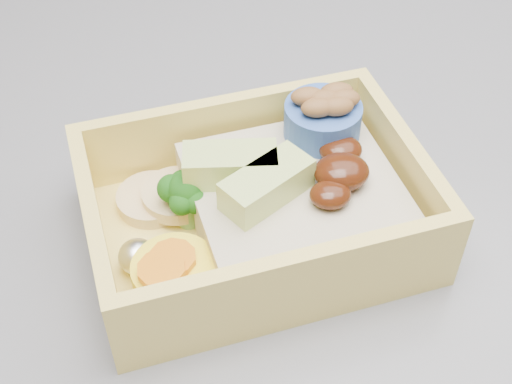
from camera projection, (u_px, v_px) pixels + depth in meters
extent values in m
cube|color=#3D3D42|center=(233.00, 249.00, 0.46)|extent=(1.24, 0.84, 0.04)
cube|color=#EED362|center=(256.00, 231.00, 0.44)|extent=(0.22, 0.18, 0.01)
cube|color=#EED362|center=(225.00, 128.00, 0.47)|extent=(0.20, 0.05, 0.05)
cube|color=#EED362|center=(294.00, 285.00, 0.38)|extent=(0.20, 0.05, 0.05)
cube|color=#EED362|center=(402.00, 166.00, 0.44)|extent=(0.03, 0.13, 0.05)
cube|color=#EED362|center=(96.00, 235.00, 0.40)|extent=(0.03, 0.13, 0.05)
cube|color=#9C8D6E|center=(294.00, 200.00, 0.43)|extent=(0.14, 0.13, 0.03)
ellipsoid|color=#381508|center=(342.00, 172.00, 0.42)|extent=(0.04, 0.03, 0.02)
ellipsoid|color=#381508|center=(341.00, 150.00, 0.43)|extent=(0.03, 0.03, 0.01)
ellipsoid|color=#381508|center=(330.00, 195.00, 0.41)|extent=(0.03, 0.02, 0.01)
cube|color=#C3DD73|center=(267.00, 185.00, 0.41)|extent=(0.06, 0.05, 0.02)
cube|color=#C3DD73|center=(230.00, 165.00, 0.42)|extent=(0.06, 0.03, 0.02)
cylinder|color=#6DA156|center=(188.00, 212.00, 0.44)|extent=(0.01, 0.01, 0.02)
sphere|color=#1A5814|center=(186.00, 190.00, 0.42)|extent=(0.02, 0.02, 0.02)
sphere|color=#1A5814|center=(199.00, 184.00, 0.43)|extent=(0.02, 0.02, 0.02)
sphere|color=#1A5814|center=(172.00, 189.00, 0.43)|extent=(0.02, 0.02, 0.02)
sphere|color=#1A5814|center=(195.00, 201.00, 0.42)|extent=(0.02, 0.02, 0.02)
sphere|color=#1A5814|center=(182.00, 203.00, 0.42)|extent=(0.02, 0.02, 0.02)
sphere|color=#1A5814|center=(183.00, 182.00, 0.43)|extent=(0.02, 0.02, 0.02)
cylinder|color=yellow|center=(176.00, 278.00, 0.40)|extent=(0.05, 0.05, 0.02)
cylinder|color=orange|center=(173.00, 258.00, 0.39)|extent=(0.03, 0.03, 0.00)
cylinder|color=orange|center=(161.00, 270.00, 0.38)|extent=(0.03, 0.03, 0.00)
cylinder|color=tan|center=(152.00, 199.00, 0.45)|extent=(0.04, 0.04, 0.01)
cylinder|color=tan|center=(177.00, 195.00, 0.44)|extent=(0.04, 0.04, 0.01)
ellipsoid|color=silver|center=(202.00, 172.00, 0.46)|extent=(0.02, 0.02, 0.02)
ellipsoid|color=silver|center=(137.00, 256.00, 0.41)|extent=(0.02, 0.02, 0.02)
cylinder|color=#345CB3|center=(323.00, 120.00, 0.45)|extent=(0.05, 0.05, 0.02)
ellipsoid|color=brown|center=(324.00, 99.00, 0.43)|extent=(0.02, 0.02, 0.01)
ellipsoid|color=brown|center=(337.00, 92.00, 0.44)|extent=(0.02, 0.02, 0.01)
ellipsoid|color=brown|center=(308.00, 96.00, 0.44)|extent=(0.02, 0.02, 0.01)
ellipsoid|color=brown|center=(337.00, 106.00, 0.43)|extent=(0.02, 0.02, 0.01)
ellipsoid|color=brown|center=(318.00, 108.00, 0.43)|extent=(0.02, 0.02, 0.01)
ellipsoid|color=brown|center=(343.00, 99.00, 0.43)|extent=(0.02, 0.02, 0.01)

